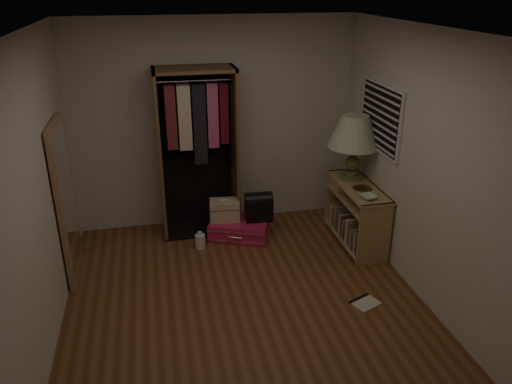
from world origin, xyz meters
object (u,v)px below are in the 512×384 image
black_bag (259,206)px  table_lamp (355,133)px  white_jug (200,241)px  floor_mirror (66,202)px  console_bookshelf (355,211)px  pink_suitcase (240,228)px  open_wardrobe (199,137)px  train_case (225,210)px

black_bag → table_lamp: table_lamp is taller
table_lamp → white_jug: table_lamp is taller
black_bag → floor_mirror: bearing=-165.8°
console_bookshelf → black_bag: size_ratio=3.10×
pink_suitcase → console_bookshelf: bearing=5.1°
black_bag → white_jug: black_bag is taller
black_bag → console_bookshelf: bearing=-16.0°
open_wardrobe → white_jug: (-0.10, -0.52, -1.13)m
console_bookshelf → open_wardrobe: open_wardrobe is taller
open_wardrobe → pink_suitcase: size_ratio=2.36×
pink_suitcase → train_case: bearing=-177.9°
console_bookshelf → black_bag: (-1.10, 0.38, 0.01)m
open_wardrobe → floor_mirror: bearing=-152.5°
console_bookshelf → white_jug: 1.89m
open_wardrobe → floor_mirror: size_ratio=1.21×
floor_mirror → train_case: floor_mirror is taller
floor_mirror → pink_suitcase: 2.09m
open_wardrobe → floor_mirror: (-1.48, -0.77, -0.37)m
black_bag → table_lamp: (1.10, -0.18, 0.91)m
console_bookshelf → table_lamp: bearing=89.1°
pink_suitcase → white_jug: bearing=-137.7°
black_bag → white_jug: bearing=-164.5°
console_bookshelf → pink_suitcase: (-1.34, 0.41, -0.29)m
pink_suitcase → black_bag: size_ratio=2.40×
console_bookshelf → table_lamp: 0.94m
train_case → black_bag: (0.41, -0.09, 0.06)m
console_bookshelf → floor_mirror: 3.27m
table_lamp → pink_suitcase: bearing=171.2°
console_bookshelf → train_case: bearing=162.7°
black_bag → open_wardrobe: bearing=155.0°
floor_mirror → pink_suitcase: floor_mirror is taller
pink_suitcase → open_wardrobe: bearing=164.3°
console_bookshelf → floor_mirror: bearing=-179.3°
console_bookshelf → train_case: 1.58m
floor_mirror → table_lamp: size_ratio=2.19×
train_case → floor_mirror: bearing=-156.1°
pink_suitcase → white_jug: pink_suitcase is taller
white_jug → table_lamp: bearing=-0.5°
open_wardrobe → white_jug: 1.24m
floor_mirror → black_bag: bearing=11.2°
table_lamp → white_jug: 2.23m
open_wardrobe → black_bag: 1.10m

